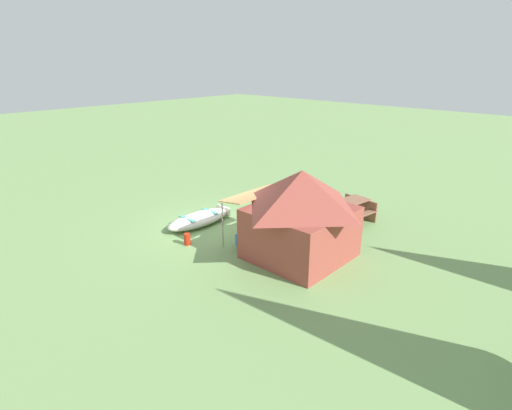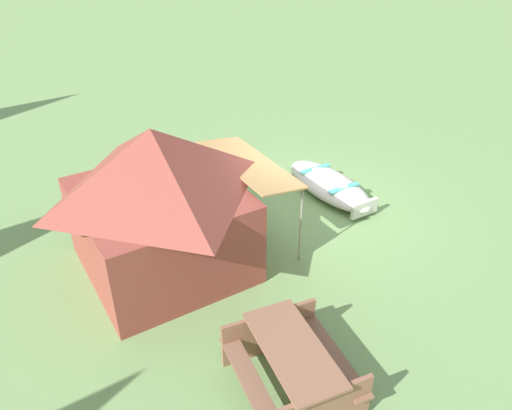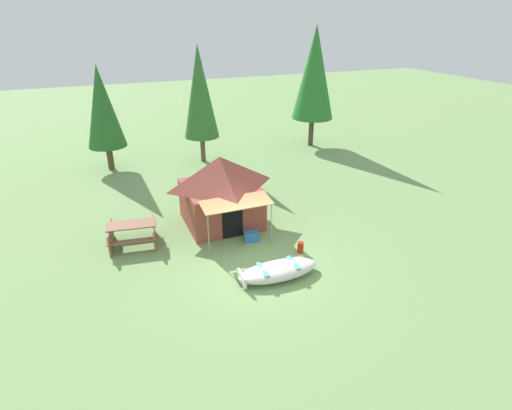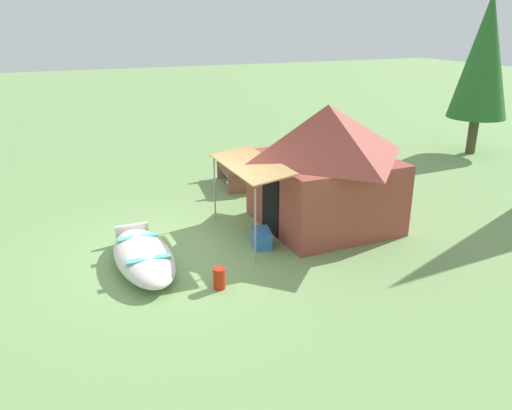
{
  "view_description": "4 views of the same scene",
  "coord_description": "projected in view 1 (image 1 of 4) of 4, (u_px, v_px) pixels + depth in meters",
  "views": [
    {
      "loc": [
        8.7,
        9.84,
        5.61
      ],
      "look_at": [
        -0.2,
        1.41,
        1.18
      ],
      "focal_mm": 28.67,
      "sensor_mm": 36.0,
      "label": 1
    },
    {
      "loc": [
        -7.14,
        5.49,
        5.72
      ],
      "look_at": [
        -0.45,
        1.47,
        0.86
      ],
      "focal_mm": 35.22,
      "sensor_mm": 36.0,
      "label": 2
    },
    {
      "loc": [
        -4.18,
        -10.4,
        7.36
      ],
      "look_at": [
        0.61,
        1.64,
        1.28
      ],
      "focal_mm": 28.83,
      "sensor_mm": 36.0,
      "label": 3
    },
    {
      "loc": [
        8.83,
        -2.3,
        4.32
      ],
      "look_at": [
        0.53,
        1.27,
        0.97
      ],
      "focal_mm": 35.4,
      "sensor_mm": 36.0,
      "label": 4
    }
  ],
  "objects": [
    {
      "name": "ground_plane",
      "position": [
        223.0,
        229.0,
        14.21
      ],
      "size": [
        80.0,
        80.0,
        0.0
      ],
      "primitive_type": "plane",
      "color": "#779E5D"
    },
    {
      "name": "beached_rowboat",
      "position": [
        199.0,
        219.0,
        14.5
      ],
      "size": [
        2.56,
        1.03,
        0.43
      ],
      "color": "silver",
      "rests_on": "ground_plane"
    },
    {
      "name": "canvas_cabin_tent",
      "position": [
        301.0,
        213.0,
        11.8
      ],
      "size": [
        2.91,
        3.64,
        2.66
      ],
      "color": "#994237",
      "rests_on": "ground_plane"
    },
    {
      "name": "picnic_table",
      "position": [
        348.0,
        209.0,
        14.68
      ],
      "size": [
        1.84,
        1.66,
        0.79
      ],
      "color": "#8E5D46",
      "rests_on": "ground_plane"
    },
    {
      "name": "cooler_box",
      "position": [
        245.0,
        239.0,
        12.96
      ],
      "size": [
        0.58,
        0.46,
        0.36
      ],
      "primitive_type": "cube",
      "rotation": [
        0.0,
        0.0,
        2.92
      ],
      "color": "#306DBA",
      "rests_on": "ground_plane"
    },
    {
      "name": "fuel_can",
      "position": [
        187.0,
        239.0,
        12.96
      ],
      "size": [
        0.3,
        0.3,
        0.37
      ],
      "primitive_type": "cylinder",
      "rotation": [
        0.0,
        0.0,
        0.75
      ],
      "color": "red",
      "rests_on": "ground_plane"
    }
  ]
}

